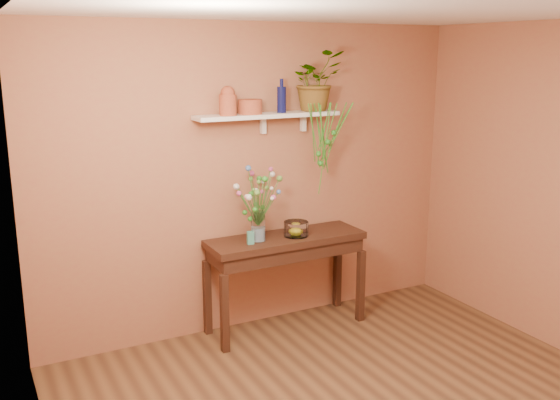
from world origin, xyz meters
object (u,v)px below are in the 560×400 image
sideboard (286,250)px  bouquet (257,192)px  blue_bottle (282,99)px  terracotta_jug (228,101)px  glass_bowl (296,229)px  glass_vase (258,228)px  spider_plant (315,81)px

sideboard → bouquet: bouquet is taller
blue_bottle → bouquet: blue_bottle is taller
sideboard → terracotta_jug: (-0.49, 0.09, 1.32)m
sideboard → glass_bowl: (0.08, -0.03, 0.19)m
terracotta_jug → blue_bottle: bearing=1.3°
glass_bowl → glass_vase: bearing=175.7°
terracotta_jug → glass_vase: (0.22, -0.10, -1.08)m
glass_vase → sideboard: bearing=1.3°
spider_plant → glass_bowl: 1.32m
spider_plant → glass_vase: spider_plant is taller
blue_bottle → spider_plant: (0.35, 0.03, 0.15)m
sideboard → terracotta_jug: 1.41m
glass_bowl → spider_plant: bearing=31.1°
terracotta_jug → blue_bottle: 0.50m
spider_plant → glass_vase: (-0.63, -0.14, -1.23)m
terracotta_jug → spider_plant: size_ratio=0.46×
terracotta_jug → blue_bottle: size_ratio=0.84×
spider_plant → glass_vase: 1.39m
sideboard → terracotta_jug: size_ratio=5.92×
blue_bottle → spider_plant: bearing=4.7°
terracotta_jug → bouquet: 0.80m
blue_bottle → terracotta_jug: bearing=-178.7°
terracotta_jug → glass_vase: terracotta_jug is taller
blue_bottle → glass_vase: size_ratio=1.12×
terracotta_jug → spider_plant: spider_plant is taller
terracotta_jug → glass_bowl: (0.58, -0.13, -1.13)m
sideboard → glass_bowl: bearing=-21.6°
glass_bowl → sideboard: bearing=158.4°
sideboard → glass_bowl: 0.21m
terracotta_jug → bouquet: (0.22, -0.09, -0.76)m
sideboard → glass_bowl: glass_bowl is taller
terracotta_jug → glass_vase: 1.11m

